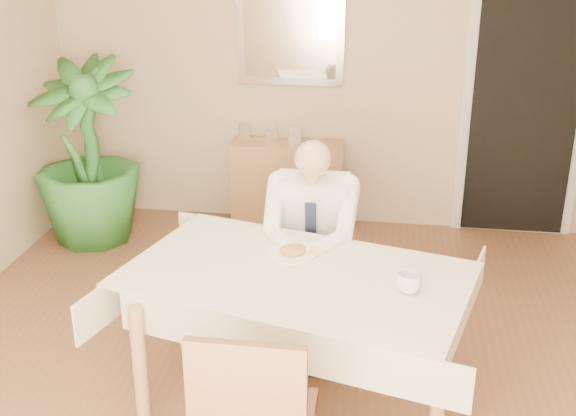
# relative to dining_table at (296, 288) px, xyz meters

# --- Properties ---
(room) EXTENTS (5.00, 5.02, 2.60)m
(room) POSITION_rel_dining_table_xyz_m (-0.10, 0.03, 0.63)
(room) COLOR brown
(room) RESTS_ON ground
(doorway) EXTENTS (0.96, 0.07, 2.10)m
(doorway) POSITION_rel_dining_table_xyz_m (1.45, 2.50, 0.33)
(doorway) COLOR silver
(doorway) RESTS_ON ground
(mirror) EXTENTS (0.86, 0.04, 0.76)m
(mirror) POSITION_rel_dining_table_xyz_m (-0.39, 2.50, 0.88)
(mirror) COLOR silver
(mirror) RESTS_ON room
(dining_table) EXTENTS (1.97, 1.45, 0.75)m
(dining_table) POSITION_rel_dining_table_xyz_m (0.00, 0.00, 0.00)
(dining_table) COLOR #A37D4B
(dining_table) RESTS_ON ground
(chair_far) EXTENTS (0.47, 0.47, 0.89)m
(chair_far) POSITION_rel_dining_table_xyz_m (-0.00, 0.88, -0.17)
(chair_far) COLOR #462E1F
(chair_far) RESTS_ON ground
(seated_man) EXTENTS (0.48, 0.72, 1.24)m
(seated_man) POSITION_rel_dining_table_xyz_m (-0.00, 0.59, 0.02)
(seated_man) COLOR white
(seated_man) RESTS_ON ground
(plate) EXTENTS (0.26, 0.26, 0.02)m
(plate) POSITION_rel_dining_table_xyz_m (-0.05, 0.21, 0.09)
(plate) COLOR white
(plate) RESTS_ON dining_table
(food) EXTENTS (0.14, 0.14, 0.06)m
(food) POSITION_rel_dining_table_xyz_m (-0.05, 0.21, 0.11)
(food) COLOR brown
(food) RESTS_ON dining_table
(knife) EXTENTS (0.01, 0.13, 0.01)m
(knife) POSITION_rel_dining_table_xyz_m (-0.01, 0.15, 0.11)
(knife) COLOR silver
(knife) RESTS_ON dining_table
(fork) EXTENTS (0.01, 0.13, 0.01)m
(fork) POSITION_rel_dining_table_xyz_m (-0.09, 0.15, 0.11)
(fork) COLOR silver
(fork) RESTS_ON dining_table
(coffee_mug) EXTENTS (0.15, 0.15, 0.10)m
(coffee_mug) POSITION_rel_dining_table_xyz_m (0.56, -0.12, 0.13)
(coffee_mug) COLOR white
(coffee_mug) RESTS_ON dining_table
(sideboard) EXTENTS (0.93, 0.36, 0.73)m
(sideboard) POSITION_rel_dining_table_xyz_m (-0.39, 2.35, -0.30)
(sideboard) COLOR #A37D4B
(sideboard) RESTS_ON ground
(photo_frame_left) EXTENTS (0.10, 0.02, 0.14)m
(photo_frame_left) POSITION_rel_dining_table_xyz_m (-0.76, 2.41, 0.13)
(photo_frame_left) COLOR silver
(photo_frame_left) RESTS_ON sideboard
(photo_frame_center) EXTENTS (0.10, 0.02, 0.14)m
(photo_frame_center) POSITION_rel_dining_table_xyz_m (-0.53, 2.41, 0.13)
(photo_frame_center) COLOR silver
(photo_frame_center) RESTS_ON sideboard
(photo_frame_right) EXTENTS (0.10, 0.02, 0.14)m
(photo_frame_right) POSITION_rel_dining_table_xyz_m (-0.33, 2.36, 0.13)
(photo_frame_right) COLOR silver
(photo_frame_right) RESTS_ON sideboard
(potted_palm) EXTENTS (0.88, 0.88, 1.45)m
(potted_palm) POSITION_rel_dining_table_xyz_m (-1.90, 1.85, 0.06)
(potted_palm) COLOR #215A22
(potted_palm) RESTS_ON ground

